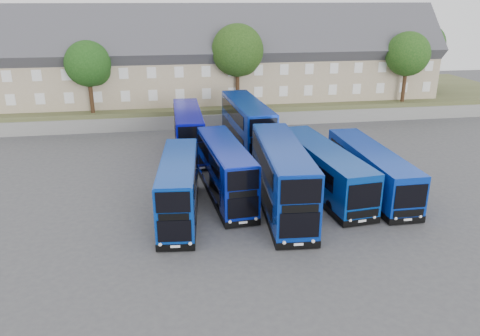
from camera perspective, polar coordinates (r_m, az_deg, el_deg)
name	(u,v)px	position (r m, az deg, el deg)	size (l,w,h in m)	color
ground	(269,222)	(30.70, 3.54, -6.61)	(120.00, 120.00, 0.00)	#424247
retaining_wall	(222,121)	(52.73, -2.20, 5.76)	(70.00, 0.40, 1.50)	slate
earth_bank	(212,100)	(62.36, -3.37, 8.22)	(80.00, 20.00, 2.00)	#4E532E
terrace_row	(215,61)	(57.51, -3.05, 12.88)	(54.00, 10.40, 11.20)	tan
dd_front_left	(179,189)	(31.02, -7.46, -2.57)	(3.20, 10.00, 3.90)	#083194
dd_front_mid	(225,172)	(33.58, -1.81, -0.47)	(3.21, 10.34, 4.04)	#081B98
dd_front_right	(282,178)	(31.75, 5.10, -1.28)	(3.40, 11.67, 4.58)	navy
dd_rear_left	(188,133)	(43.44, -6.33, 4.28)	(2.49, 10.48, 4.15)	#080A99
dd_rear_right	(247,127)	(44.31, 0.86, 5.06)	(3.34, 11.88, 4.67)	#082695
coach_east_a	(322,170)	(35.44, 10.02, -0.20)	(3.85, 12.65, 3.41)	navy
coach_east_b	(370,171)	(36.29, 15.61, -0.31)	(2.55, 11.88, 3.24)	#082DA2
tree_west	(89,65)	(52.78, -17.88, 11.82)	(4.80, 4.80, 7.65)	#382314
tree_mid	(239,52)	(53.29, -0.17, 13.93)	(5.76, 5.76, 9.18)	#382314
tree_east	(408,56)	(59.45, 19.83, 12.76)	(5.12, 5.12, 8.16)	#382314
tree_far	(425,46)	(68.42, 21.58, 13.66)	(5.44, 5.44, 8.67)	#382314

